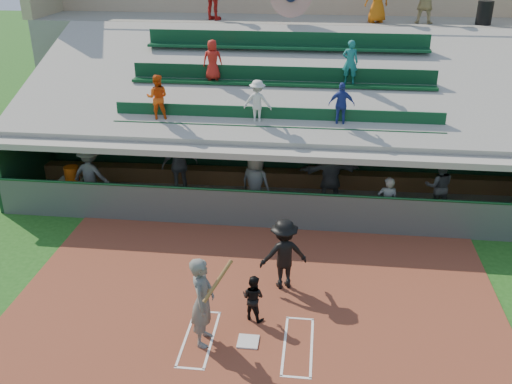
# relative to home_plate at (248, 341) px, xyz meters

# --- Properties ---
(ground) EXTENTS (100.00, 100.00, 0.00)m
(ground) POSITION_rel_home_plate_xyz_m (0.00, 0.00, -0.04)
(ground) COLOR #1D5016
(ground) RESTS_ON ground
(dirt_slab) EXTENTS (11.00, 9.00, 0.02)m
(dirt_slab) POSITION_rel_home_plate_xyz_m (0.00, 0.50, -0.03)
(dirt_slab) COLOR brown
(dirt_slab) RESTS_ON ground
(home_plate) EXTENTS (0.43, 0.43, 0.03)m
(home_plate) POSITION_rel_home_plate_xyz_m (0.00, 0.00, 0.00)
(home_plate) COLOR silver
(home_plate) RESTS_ON dirt_slab
(batters_box_chalk) EXTENTS (2.65, 1.85, 0.01)m
(batters_box_chalk) POSITION_rel_home_plate_xyz_m (0.00, 0.00, -0.01)
(batters_box_chalk) COLOR white
(batters_box_chalk) RESTS_ON dirt_slab
(dugout_floor) EXTENTS (16.00, 3.50, 0.04)m
(dugout_floor) POSITION_rel_home_plate_xyz_m (0.00, 6.75, -0.02)
(dugout_floor) COLOR gray
(dugout_floor) RESTS_ON ground
(concourse_slab) EXTENTS (20.00, 3.00, 4.60)m
(concourse_slab) POSITION_rel_home_plate_xyz_m (0.00, 13.50, 2.26)
(concourse_slab) COLOR gray
(concourse_slab) RESTS_ON ground
(grandstand) EXTENTS (20.40, 10.40, 7.80)m
(grandstand) POSITION_rel_home_plate_xyz_m (-0.01, 10.51, 2.23)
(grandstand) COLOR #515751
(grandstand) RESTS_ON ground
(batter_at_plate) EXTENTS (0.87, 0.78, 1.95)m
(batter_at_plate) POSITION_rel_home_plate_xyz_m (-0.89, -0.06, 0.96)
(batter_at_plate) COLOR #555853
(batter_at_plate) RESTS_ON dirt_slab
(catcher) EXTENTS (0.63, 0.57, 1.06)m
(catcher) POSITION_rel_home_plate_xyz_m (0.01, 0.81, 0.52)
(catcher) COLOR black
(catcher) RESTS_ON dirt_slab
(home_umpire) EXTENTS (1.27, 0.97, 1.74)m
(home_umpire) POSITION_rel_home_plate_xyz_m (0.56, 2.13, 0.85)
(home_umpire) COLOR black
(home_umpire) RESTS_ON dirt_slab
(dugout_bench) EXTENTS (16.62, 1.00, 0.50)m
(dugout_bench) POSITION_rel_home_plate_xyz_m (0.13, 7.98, 0.25)
(dugout_bench) COLOR brown
(dugout_bench) RESTS_ON dugout_floor
(white_table) EXTENTS (0.75, 0.57, 0.65)m
(white_table) POSITION_rel_home_plate_xyz_m (-6.34, 6.14, 0.33)
(white_table) COLOR silver
(white_table) RESTS_ON dugout_floor
(water_cooler) EXTENTS (0.44, 0.44, 0.44)m
(water_cooler) POSITION_rel_home_plate_xyz_m (-6.26, 6.11, 0.88)
(water_cooler) COLOR #E6580D
(water_cooler) RESTS_ON white_table
(dugout_player_a) EXTENTS (1.32, 0.89, 1.89)m
(dugout_player_a) POSITION_rel_home_plate_xyz_m (-5.55, 5.89, 0.95)
(dugout_player_a) COLOR #545752
(dugout_player_a) RESTS_ON dugout_floor
(dugout_player_b) EXTENTS (1.25, 0.97, 1.97)m
(dugout_player_b) POSITION_rel_home_plate_xyz_m (-3.06, 6.93, 0.99)
(dugout_player_b) COLOR #5C5F5A
(dugout_player_b) RESTS_ON dugout_floor
(dugout_player_c) EXTENTS (1.08, 0.91, 1.88)m
(dugout_player_c) POSITION_rel_home_plate_xyz_m (-0.54, 5.89, 0.94)
(dugout_player_c) COLOR #5D605B
(dugout_player_c) RESTS_ON dugout_floor
(dugout_player_d) EXTENTS (1.94, 0.99, 2.00)m
(dugout_player_d) POSITION_rel_home_plate_xyz_m (1.64, 6.77, 1.00)
(dugout_player_d) COLOR #51534F
(dugout_player_d) RESTS_ON dugout_floor
(dugout_player_e) EXTENTS (0.59, 0.40, 1.56)m
(dugout_player_e) POSITION_rel_home_plate_xyz_m (3.20, 5.31, 0.79)
(dugout_player_e) COLOR #60635D
(dugout_player_e) RESTS_ON dugout_floor
(dugout_player_f) EXTENTS (0.83, 0.66, 1.67)m
(dugout_player_f) POSITION_rel_home_plate_xyz_m (4.80, 6.53, 0.84)
(dugout_player_f) COLOR #545753
(dugout_player_f) RESTS_ON dugout_floor
(trash_bin) EXTENTS (0.55, 0.55, 0.82)m
(trash_bin) POSITION_rel_home_plate_xyz_m (6.92, 12.82, 4.97)
(trash_bin) COLOR black
(trash_bin) RESTS_ON concourse_slab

